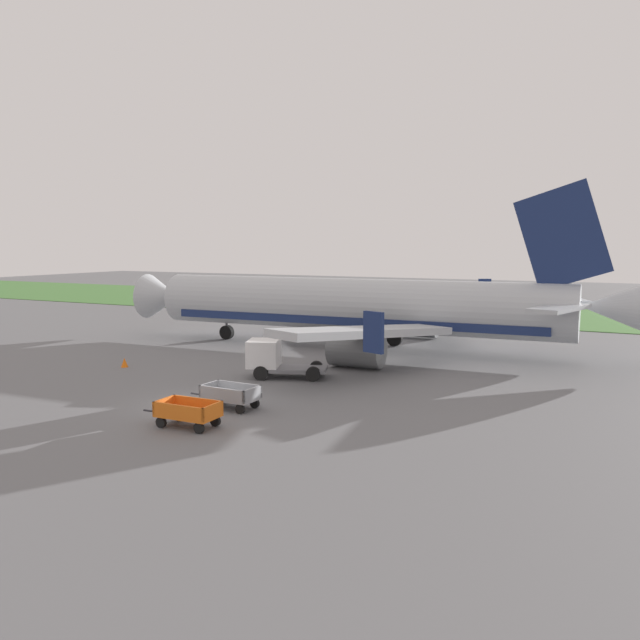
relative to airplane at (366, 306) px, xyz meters
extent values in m
plane|color=slate|center=(-0.84, -17.94, -3.05)|extent=(220.00, 220.00, 0.00)
cube|color=#477A38|center=(-0.84, 30.78, -3.02)|extent=(220.00, 28.00, 0.06)
cylinder|color=#B2B7BC|center=(-1.03, -0.04, 0.10)|extent=(30.13, 4.99, 3.70)
cube|color=navy|center=(-1.03, -0.04, -0.92)|extent=(27.13, 4.68, 0.56)
cone|color=#B2B7BC|center=(-17.51, -0.76, 0.10)|extent=(3.35, 3.76, 3.63)
cone|color=#B2B7BC|center=(16.10, 0.70, 0.60)|extent=(4.65, 3.71, 3.52)
cube|color=#B2B7BC|center=(3.45, -8.21, -0.57)|extent=(6.79, 13.12, 1.35)
cube|color=navy|center=(6.36, -14.59, 0.38)|extent=(1.10, 0.56, 1.90)
cylinder|color=slate|center=(2.16, -6.70, -1.92)|extent=(3.29, 2.24, 2.10)
cube|color=#B2B7BC|center=(2.73, 8.48, -0.57)|extent=(7.75, 12.91, 1.35)
cube|color=navy|center=(5.07, 15.08, 0.38)|extent=(1.08, 0.64, 1.90)
cylinder|color=slate|center=(1.57, 6.86, -1.92)|extent=(3.29, 2.24, 2.10)
cube|color=navy|center=(12.76, 0.55, 4.85)|extent=(5.99, 0.62, 6.88)
cube|color=#B2B7BC|center=(13.10, -2.64, 0.70)|extent=(3.13, 5.49, 0.24)
cube|color=#B2B7BC|center=(12.82, 3.76, 0.70)|extent=(3.51, 5.50, 0.24)
cylinder|color=#4C4C51|center=(-11.52, -0.50, -1.48)|extent=(0.20, 0.20, 2.04)
cylinder|color=black|center=(-11.52, -0.50, -2.50)|extent=(1.12, 0.50, 1.10)
cylinder|color=#4C4C51|center=(1.56, -2.13, -1.48)|extent=(0.20, 0.20, 2.04)
cylinder|color=black|center=(1.56, -2.13, -2.50)|extent=(1.12, 0.50, 1.10)
cylinder|color=#4C4C51|center=(1.37, 2.26, -1.48)|extent=(0.20, 0.20, 2.04)
cylinder|color=black|center=(1.37, 2.26, -2.50)|extent=(1.12, 0.50, 1.10)
cube|color=orange|center=(0.86, -21.07, -2.57)|extent=(2.53, 1.45, 0.08)
cube|color=orange|center=(0.87, -21.72, -2.26)|extent=(2.50, 0.15, 0.55)
cube|color=orange|center=(0.84, -20.42, -2.26)|extent=(2.50, 0.15, 0.55)
cube|color=orange|center=(-0.34, -21.09, -2.26)|extent=(0.13, 1.40, 0.55)
cube|color=orange|center=(2.06, -21.04, -2.26)|extent=(0.13, 1.40, 0.55)
cylinder|color=#2D2D33|center=(-0.94, -21.10, -2.61)|extent=(1.00, 0.10, 0.08)
cylinder|color=black|center=(-0.07, -21.65, -2.83)|extent=(0.44, 0.17, 0.44)
cylinder|color=black|center=(-0.09, -20.53, -2.83)|extent=(0.44, 0.17, 0.44)
cylinder|color=black|center=(1.81, -21.61, -2.83)|extent=(0.44, 0.17, 0.44)
cylinder|color=black|center=(1.78, -20.49, -2.83)|extent=(0.44, 0.17, 0.44)
cube|color=gray|center=(0.73, -17.85, -2.57)|extent=(2.55, 1.50, 0.08)
cube|color=gray|center=(0.70, -18.50, -2.26)|extent=(2.50, 0.20, 0.55)
cube|color=gray|center=(0.75, -17.20, -2.26)|extent=(2.50, 0.20, 0.55)
cube|color=gray|center=(-0.47, -17.81, -2.26)|extent=(0.16, 1.40, 0.55)
cube|color=gray|center=(1.93, -17.90, -2.26)|extent=(0.16, 1.40, 0.55)
cylinder|color=#2D2D33|center=(-1.07, -17.78, -2.61)|extent=(1.00, 0.12, 0.08)
cylinder|color=black|center=(-0.23, -18.38, -2.83)|extent=(0.45, 0.18, 0.44)
cylinder|color=black|center=(-0.19, -17.26, -2.83)|extent=(0.45, 0.18, 0.44)
cylinder|color=black|center=(1.64, -18.45, -2.83)|extent=(0.45, 0.18, 0.44)
cylinder|color=black|center=(1.69, -17.33, -2.83)|extent=(0.45, 0.18, 0.44)
cube|color=slate|center=(0.34, -10.62, -2.55)|extent=(3.57, 2.88, 0.20)
cube|color=white|center=(-1.50, -11.33, -1.70)|extent=(2.27, 2.38, 1.50)
cube|color=#19232D|center=(-2.25, -11.61, -1.55)|extent=(0.65, 1.54, 0.67)
cylinder|color=black|center=(-1.20, -12.13, -2.65)|extent=(0.85, 0.57, 0.80)
cylinder|color=black|center=(-1.82, -10.53, -2.65)|extent=(0.85, 0.57, 0.80)
cylinder|color=black|center=(1.49, -11.10, -2.65)|extent=(0.85, 0.57, 0.80)
cylinder|color=black|center=(0.87, -9.51, -2.65)|extent=(0.85, 0.57, 0.80)
cone|color=orange|center=(-10.58, -12.64, -2.77)|extent=(0.43, 0.43, 0.56)
camera|label=1|loc=(16.87, -41.18, 4.37)|focal=35.56mm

